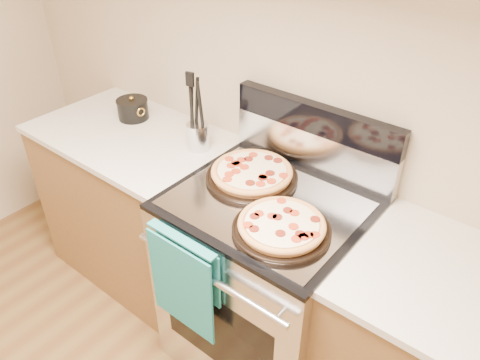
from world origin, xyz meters
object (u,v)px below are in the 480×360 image
Objects in this scene: range_body at (266,284)px; utensil_crock at (198,136)px; pepperoni_pizza_front at (282,226)px; saucepan at (133,110)px; pepperoni_pizza_back at (252,174)px.

utensil_crock reaches higher than range_body.
saucepan is at bearing 166.07° from pepperoni_pizza_front.
pepperoni_pizza_front is 2.25× the size of saucepan.
range_body is 2.37× the size of pepperoni_pizza_back.
pepperoni_pizza_back is 2.94× the size of utensil_crock.
pepperoni_pizza_back is 0.85m from saucepan.
utensil_crock is at bearing -2.02° from saucepan.
saucepan is (-0.99, 0.15, 0.51)m from range_body.
utensil_crock is (-0.51, 0.13, 0.52)m from range_body.
range_body is 2.55× the size of pepperoni_pizza_front.
saucepan is at bearing 177.98° from utensil_crock.
range_body is at bearing -14.80° from utensil_crock.
pepperoni_pizza_back is 0.37m from utensil_crock.
utensil_crock is (-0.65, 0.26, 0.02)m from pepperoni_pizza_front.
saucepan reaches higher than pepperoni_pizza_back.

